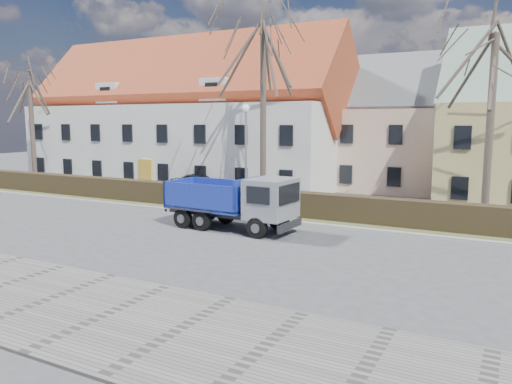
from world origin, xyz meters
The scene contains 14 objects.
ground centered at (0.00, 0.00, 0.00)m, with size 120.00×120.00×0.00m, color #49494C.
sidewalk_near centered at (0.00, -8.50, 0.04)m, with size 80.00×5.00×0.08m, color gray.
curb_far centered at (0.00, 4.60, 0.06)m, with size 80.00×0.30×0.12m, color #9E9B97.
grass_strip centered at (0.00, 6.20, 0.05)m, with size 80.00×3.00×0.10m, color #49512D.
hedge centered at (0.00, 6.00, 0.65)m, with size 60.00×0.90×1.30m, color black.
building_white centered at (-13.00, 16.00, 4.75)m, with size 26.80×10.80×9.50m, color silver, non-canonical shape.
building_pink centered at (4.00, 20.00, 4.00)m, with size 10.80×8.80×8.00m, color #D5AF96, non-canonical shape.
tree_0 centered at (-22.00, 8.50, 4.95)m, with size 7.20×7.20×9.90m, color #453930, non-canonical shape.
tree_1 centered at (-2.00, 8.50, 6.33)m, with size 9.20×9.20×12.65m, color #453930, non-canonical shape.
tree_2 centered at (10.00, 8.50, 5.50)m, with size 8.00×8.00×11.00m, color #453930, non-canonical shape.
dump_truck centered at (-0.56, 2.04, 1.29)m, with size 6.47×2.40×2.59m, color navy, non-canonical shape.
streetlight centered at (-2.31, 7.00, 2.99)m, with size 0.47×0.47×5.99m, color #949495, non-canonical shape.
cart_frame centered at (-5.93, 4.21, 0.30)m, with size 0.66×0.37×0.60m, color silver, non-canonical shape.
parked_car_a centered at (-7.93, 10.69, 0.73)m, with size 1.72×4.28×1.46m, color black.
Camera 1 is at (11.38, -17.53, 4.99)m, focal length 35.00 mm.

